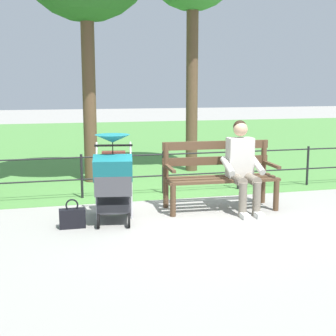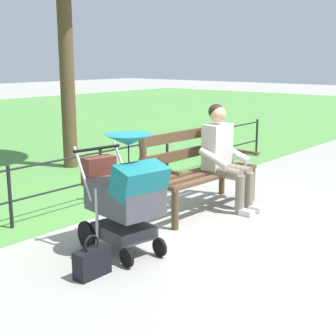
% 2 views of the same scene
% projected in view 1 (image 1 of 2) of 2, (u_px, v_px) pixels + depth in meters
% --- Properties ---
extents(ground_plane, '(60.00, 60.00, 0.00)m').
position_uv_depth(ground_plane, '(184.00, 212.00, 6.72)').
color(ground_plane, '#9E9B93').
extents(grass_lawn, '(40.00, 16.00, 0.01)m').
position_uv_depth(grass_lawn, '(106.00, 142.00, 15.12)').
color(grass_lawn, '#518E42').
rests_on(grass_lawn, ground).
extents(park_bench, '(1.62, 0.67, 0.96)m').
position_uv_depth(park_bench, '(219.00, 172.00, 6.88)').
color(park_bench, brown).
rests_on(park_bench, ground).
extents(person_on_bench, '(0.55, 0.74, 1.28)m').
position_uv_depth(person_on_bench, '(242.00, 164.00, 6.71)').
color(person_on_bench, slate).
rests_on(person_on_bench, ground).
extents(stroller, '(0.63, 0.95, 1.15)m').
position_uv_depth(stroller, '(113.00, 177.00, 6.16)').
color(stroller, black).
rests_on(stroller, ground).
extents(handbag, '(0.32, 0.14, 0.37)m').
position_uv_depth(handbag, '(72.00, 218.00, 5.97)').
color(handbag, black).
rests_on(handbag, ground).
extents(park_fence, '(7.94, 0.04, 0.70)m').
position_uv_depth(park_fence, '(180.00, 168.00, 7.89)').
color(park_fence, black).
rests_on(park_fence, ground).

